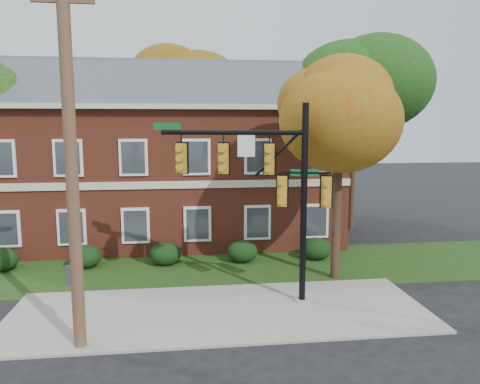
{
  "coord_description": "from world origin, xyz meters",
  "views": [
    {
      "loc": [
        -1.19,
        -13.99,
        6.28
      ],
      "look_at": [
        0.93,
        3.0,
        3.82
      ],
      "focal_mm": 35.0,
      "sensor_mm": 36.0,
      "label": 1
    }
  ],
  "objects": [
    {
      "name": "grass_strip",
      "position": [
        0.0,
        6.0,
        0.02
      ],
      "size": [
        30.0,
        6.0,
        0.04
      ],
      "primitive_type": "cube",
      "color": "#193811",
      "rests_on": "ground"
    },
    {
      "name": "ground",
      "position": [
        0.0,
        0.0,
        0.0
      ],
      "size": [
        120.0,
        120.0,
        0.0
      ],
      "primitive_type": "plane",
      "color": "black",
      "rests_on": "ground"
    },
    {
      "name": "tree_right_rear",
      "position": [
        9.31,
        12.81,
        8.12
      ],
      "size": [
        6.3,
        5.95,
        10.62
      ],
      "color": "black",
      "rests_on": "ground"
    },
    {
      "name": "hedge_center",
      "position": [
        -2.0,
        6.7,
        0.53
      ],
      "size": [
        1.4,
        1.26,
        1.05
      ],
      "primitive_type": "ellipsoid",
      "color": "black",
      "rests_on": "ground"
    },
    {
      "name": "apartment_building",
      "position": [
        -2.0,
        11.95,
        4.99
      ],
      "size": [
        18.8,
        8.8,
        9.74
      ],
      "color": "brown",
      "rests_on": "ground"
    },
    {
      "name": "hedge_right",
      "position": [
        1.5,
        6.7,
        0.53
      ],
      "size": [
        1.4,
        1.26,
        1.05
      ],
      "primitive_type": "ellipsoid",
      "color": "black",
      "rests_on": "ground"
    },
    {
      "name": "sign_post",
      "position": [
        -4.47,
        -0.27,
        1.51
      ],
      "size": [
        0.32,
        0.08,
        2.23
      ],
      "rotation": [
        0.0,
        0.0,
        0.14
      ],
      "color": "slate",
      "rests_on": "ground"
    },
    {
      "name": "traffic_signal",
      "position": [
        1.74,
        1.83,
        4.36
      ],
      "size": [
        6.11,
        1.82,
        7.02
      ],
      "rotation": [
        0.0,
        0.0,
        -0.27
      ],
      "color": "gray",
      "rests_on": "ground"
    },
    {
      "name": "tree_far_rear",
      "position": [
        -0.66,
        19.79,
        8.84
      ],
      "size": [
        6.84,
        6.46,
        11.52
      ],
      "color": "black",
      "rests_on": "ground"
    },
    {
      "name": "hedge_left",
      "position": [
        -5.5,
        6.7,
        0.53
      ],
      "size": [
        1.4,
        1.26,
        1.05
      ],
      "primitive_type": "ellipsoid",
      "color": "black",
      "rests_on": "ground"
    },
    {
      "name": "hedge_far_left",
      "position": [
        -9.0,
        6.7,
        0.53
      ],
      "size": [
        1.4,
        1.26,
        1.05
      ],
      "primitive_type": "ellipsoid",
      "color": "black",
      "rests_on": "ground"
    },
    {
      "name": "tree_near_right",
      "position": [
        5.22,
        3.87,
        6.67
      ],
      "size": [
        4.5,
        4.25,
        8.58
      ],
      "color": "black",
      "rests_on": "ground"
    },
    {
      "name": "hedge_far_right",
      "position": [
        5.0,
        6.7,
        0.53
      ],
      "size": [
        1.4,
        1.26,
        1.05
      ],
      "primitive_type": "ellipsoid",
      "color": "black",
      "rests_on": "ground"
    },
    {
      "name": "sidewalk",
      "position": [
        0.0,
        1.0,
        0.04
      ],
      "size": [
        14.0,
        5.0,
        0.08
      ],
      "primitive_type": "cube",
      "color": "gray",
      "rests_on": "ground"
    },
    {
      "name": "utility_pole",
      "position": [
        -4.14,
        -1.0,
        5.19
      ],
      "size": [
        1.59,
        0.34,
        10.23
      ],
      "rotation": [
        0.0,
        0.0,
        0.01
      ],
      "color": "brown",
      "rests_on": "ground"
    }
  ]
}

